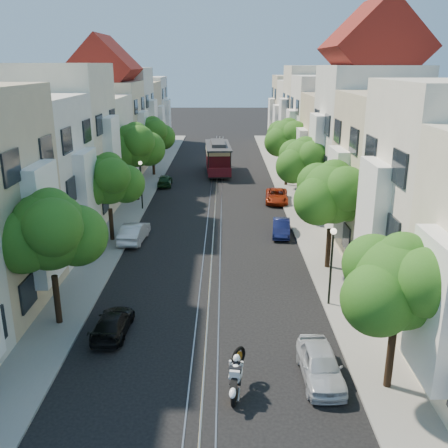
{
  "coord_description": "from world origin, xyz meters",
  "views": [
    {
      "loc": [
        0.85,
        -19.62,
        12.11
      ],
      "look_at": [
        0.8,
        11.14,
        2.2
      ],
      "focal_mm": 40.0,
      "sensor_mm": 36.0,
      "label": 1
    }
  ],
  "objects_px": {
    "lamp_east": "(332,255)",
    "parked_car_e_far": "(277,196)",
    "tree_e_b": "(333,195)",
    "parked_car_w_far": "(165,180)",
    "parked_car_w_near": "(113,323)",
    "parked_car_w_mid": "(134,232)",
    "tree_e_a": "(400,286)",
    "tree_w_a": "(51,233)",
    "tree_e_d": "(288,139)",
    "parked_car_e_near": "(320,364)",
    "parked_car_e_mid": "(281,228)",
    "tree_w_c": "(136,146)",
    "cable_car": "(218,156)",
    "tree_w_b": "(109,181)",
    "lamp_west": "(141,178)",
    "sportbike_rider": "(236,373)",
    "tree_e_c": "(305,162)",
    "tree_w_d": "(153,135)"
  },
  "relations": [
    {
      "from": "parked_car_e_mid",
      "to": "tree_e_c",
      "type": "bearing_deg",
      "value": 70.75
    },
    {
      "from": "tree_e_d",
      "to": "parked_car_w_far",
      "type": "height_order",
      "value": "tree_e_d"
    },
    {
      "from": "tree_e_d",
      "to": "parked_car_e_far",
      "type": "distance_m",
      "value": 7.93
    },
    {
      "from": "parked_car_w_near",
      "to": "parked_car_e_far",
      "type": "bearing_deg",
      "value": -111.12
    },
    {
      "from": "cable_car",
      "to": "parked_car_e_mid",
      "type": "height_order",
      "value": "cable_car"
    },
    {
      "from": "parked_car_w_far",
      "to": "tree_e_d",
      "type": "bearing_deg",
      "value": 178.49
    },
    {
      "from": "tree_e_c",
      "to": "lamp_east",
      "type": "relative_size",
      "value": 1.57
    },
    {
      "from": "tree_w_b",
      "to": "tree_w_c",
      "type": "xyz_separation_m",
      "value": [
        0.0,
        11.0,
        0.67
      ]
    },
    {
      "from": "parked_car_e_near",
      "to": "parked_car_w_mid",
      "type": "relative_size",
      "value": 0.93
    },
    {
      "from": "tree_e_b",
      "to": "lamp_west",
      "type": "height_order",
      "value": "tree_e_b"
    },
    {
      "from": "lamp_east",
      "to": "parked_car_w_far",
      "type": "bearing_deg",
      "value": 113.46
    },
    {
      "from": "sportbike_rider",
      "to": "tree_w_b",
      "type": "bearing_deg",
      "value": 123.85
    },
    {
      "from": "tree_w_b",
      "to": "parked_car_w_far",
      "type": "relative_size",
      "value": 1.78
    },
    {
      "from": "sportbike_rider",
      "to": "parked_car_w_mid",
      "type": "bearing_deg",
      "value": 119.64
    },
    {
      "from": "cable_car",
      "to": "tree_w_c",
      "type": "bearing_deg",
      "value": -123.81
    },
    {
      "from": "lamp_east",
      "to": "parked_car_e_near",
      "type": "height_order",
      "value": "lamp_east"
    },
    {
      "from": "tree_w_a",
      "to": "tree_w_c",
      "type": "height_order",
      "value": "tree_w_c"
    },
    {
      "from": "lamp_east",
      "to": "parked_car_e_far",
      "type": "xyz_separation_m",
      "value": [
        -0.7,
        20.51,
        -2.25
      ]
    },
    {
      "from": "sportbike_rider",
      "to": "cable_car",
      "type": "bearing_deg",
      "value": 99.68
    },
    {
      "from": "cable_car",
      "to": "parked_car_w_near",
      "type": "relative_size",
      "value": 2.4
    },
    {
      "from": "parked_car_w_far",
      "to": "parked_car_e_far",
      "type": "bearing_deg",
      "value": 147.84
    },
    {
      "from": "tree_e_b",
      "to": "parked_car_w_near",
      "type": "distance_m",
      "value": 14.67
    },
    {
      "from": "tree_w_a",
      "to": "lamp_east",
      "type": "xyz_separation_m",
      "value": [
        13.44,
        2.02,
        -1.89
      ]
    },
    {
      "from": "tree_e_b",
      "to": "parked_car_w_near",
      "type": "xyz_separation_m",
      "value": [
        -11.66,
        -7.85,
        -4.2
      ]
    },
    {
      "from": "tree_w_a",
      "to": "tree_e_d",
      "type": "bearing_deg",
      "value": 63.59
    },
    {
      "from": "parked_car_e_near",
      "to": "lamp_west",
      "type": "bearing_deg",
      "value": 112.85
    },
    {
      "from": "lamp_west",
      "to": "parked_car_w_far",
      "type": "relative_size",
      "value": 1.18
    },
    {
      "from": "parked_car_e_far",
      "to": "tree_e_c",
      "type": "bearing_deg",
      "value": -64.88
    },
    {
      "from": "parked_car_w_near",
      "to": "parked_car_w_mid",
      "type": "relative_size",
      "value": 0.89
    },
    {
      "from": "parked_car_w_mid",
      "to": "tree_w_d",
      "type": "bearing_deg",
      "value": -81.61
    },
    {
      "from": "tree_e_a",
      "to": "sportbike_rider",
      "type": "bearing_deg",
      "value": -176.67
    },
    {
      "from": "parked_car_e_mid",
      "to": "tree_e_b",
      "type": "bearing_deg",
      "value": -64.29
    },
    {
      "from": "tree_e_a",
      "to": "parked_car_w_far",
      "type": "relative_size",
      "value": 1.78
    },
    {
      "from": "tree_w_a",
      "to": "parked_car_w_near",
      "type": "bearing_deg",
      "value": -17.19
    },
    {
      "from": "tree_e_c",
      "to": "parked_car_w_near",
      "type": "height_order",
      "value": "tree_e_c"
    },
    {
      "from": "tree_w_c",
      "to": "parked_car_w_far",
      "type": "xyz_separation_m",
      "value": [
        1.79,
        5.88,
        -4.47
      ]
    },
    {
      "from": "parked_car_e_near",
      "to": "cable_car",
      "type": "bearing_deg",
      "value": 95.26
    },
    {
      "from": "tree_w_a",
      "to": "lamp_west",
      "type": "bearing_deg",
      "value": 87.6
    },
    {
      "from": "tree_e_b",
      "to": "lamp_east",
      "type": "xyz_separation_m",
      "value": [
        -0.96,
        -4.98,
        -1.89
      ]
    },
    {
      "from": "tree_e_a",
      "to": "tree_w_b",
      "type": "bearing_deg",
      "value": 130.27
    },
    {
      "from": "lamp_west",
      "to": "parked_car_e_mid",
      "type": "height_order",
      "value": "lamp_west"
    },
    {
      "from": "tree_w_d",
      "to": "lamp_east",
      "type": "relative_size",
      "value": 1.57
    },
    {
      "from": "sportbike_rider",
      "to": "parked_car_w_near",
      "type": "xyz_separation_m",
      "value": [
        -5.68,
        4.5,
        -0.38
      ]
    },
    {
      "from": "parked_car_e_far",
      "to": "tree_e_b",
      "type": "bearing_deg",
      "value": -78.9
    },
    {
      "from": "tree_w_c",
      "to": "parked_car_e_near",
      "type": "xyz_separation_m",
      "value": [
        11.82,
        -27.37,
        -4.41
      ]
    },
    {
      "from": "tree_w_b",
      "to": "lamp_east",
      "type": "distance_m",
      "value": 16.81
    },
    {
      "from": "cable_car",
      "to": "parked_car_e_mid",
      "type": "xyz_separation_m",
      "value": [
        4.96,
        -21.96,
        -1.4
      ]
    },
    {
      "from": "parked_car_e_far",
      "to": "parked_car_w_far",
      "type": "height_order",
      "value": "parked_car_w_far"
    },
    {
      "from": "parked_car_w_mid",
      "to": "parked_car_e_near",
      "type": "bearing_deg",
      "value": 126.58
    },
    {
      "from": "parked_car_e_near",
      "to": "parked_car_e_mid",
      "type": "height_order",
      "value": "parked_car_e_near"
    }
  ]
}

